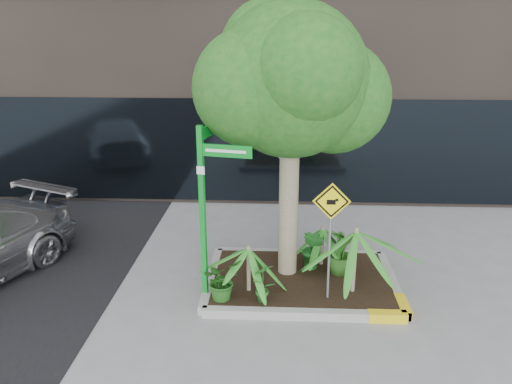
{
  "coord_description": "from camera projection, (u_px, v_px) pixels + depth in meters",
  "views": [
    {
      "loc": [
        -0.22,
        -7.62,
        4.38
      ],
      "look_at": [
        -0.6,
        0.2,
        1.75
      ],
      "focal_mm": 35.0,
      "sensor_mm": 36.0,
      "label": 1
    }
  ],
  "objects": [
    {
      "name": "ground",
      "position": [
        290.0,
        293.0,
        8.59
      ],
      "size": [
        80.0,
        80.0,
        0.0
      ],
      "primitive_type": "plane",
      "color": "gray",
      "rests_on": "ground"
    },
    {
      "name": "planter",
      "position": [
        303.0,
        280.0,
        8.81
      ],
      "size": [
        3.35,
        2.36,
        0.15
      ],
      "color": "#9E9E99",
      "rests_on": "ground"
    },
    {
      "name": "tree",
      "position": [
        291.0,
        80.0,
        7.98
      ],
      "size": [
        3.23,
        2.87,
        4.85
      ],
      "color": "tan",
      "rests_on": "ground"
    },
    {
      "name": "palm_front",
      "position": [
        356.0,
        231.0,
        8.02
      ],
      "size": [
        1.29,
        1.29,
        1.44
      ],
      "color": "tan",
      "rests_on": "ground"
    },
    {
      "name": "palm_left",
      "position": [
        249.0,
        249.0,
        8.15
      ],
      "size": [
        0.91,
        0.91,
        1.01
      ],
      "color": "tan",
      "rests_on": "ground"
    },
    {
      "name": "palm_back",
      "position": [
        323.0,
        229.0,
        9.09
      ],
      "size": [
        0.85,
        0.85,
        0.94
      ],
      "color": "tan",
      "rests_on": "ground"
    },
    {
      "name": "shrub_a",
      "position": [
        222.0,
        280.0,
        8.03
      ],
      "size": [
        0.83,
        0.83,
        0.66
      ],
      "primitive_type": "imported",
      "rotation": [
        0.0,
        0.0,
        0.97
      ],
      "color": "#205618",
      "rests_on": "planter"
    },
    {
      "name": "shrub_b",
      "position": [
        340.0,
        252.0,
        8.85
      ],
      "size": [
        0.65,
        0.65,
        0.83
      ],
      "primitive_type": "imported",
      "rotation": [
        0.0,
        0.0,
        2.27
      ],
      "color": "#2D661E",
      "rests_on": "planter"
    },
    {
      "name": "shrub_c",
      "position": [
        263.0,
        282.0,
        7.94
      ],
      "size": [
        0.51,
        0.51,
        0.69
      ],
      "primitive_type": "imported",
      "rotation": [
        0.0,
        0.0,
        3.77
      ],
      "color": "#20601D",
      "rests_on": "planter"
    },
    {
      "name": "shrub_d",
      "position": [
        313.0,
        249.0,
        8.99
      ],
      "size": [
        0.61,
        0.61,
        0.79
      ],
      "primitive_type": "imported",
      "rotation": [
        0.0,
        0.0,
        5.39
      ],
      "color": "#1A5B1E",
      "rests_on": "planter"
    },
    {
      "name": "street_sign_post",
      "position": [
        207.0,
        196.0,
        7.83
      ],
      "size": [
        0.86,
        0.98,
        2.96
      ],
      "rotation": [
        0.0,
        0.0,
        -0.2
      ],
      "color": "#0E9B28",
      "rests_on": "ground"
    },
    {
      "name": "cattle_sign",
      "position": [
        331.0,
        221.0,
        7.82
      ],
      "size": [
        0.6,
        0.28,
        1.93
      ],
      "rotation": [
        0.0,
        0.0,
        -0.01
      ],
      "color": "slate",
      "rests_on": "ground"
    }
  ]
}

